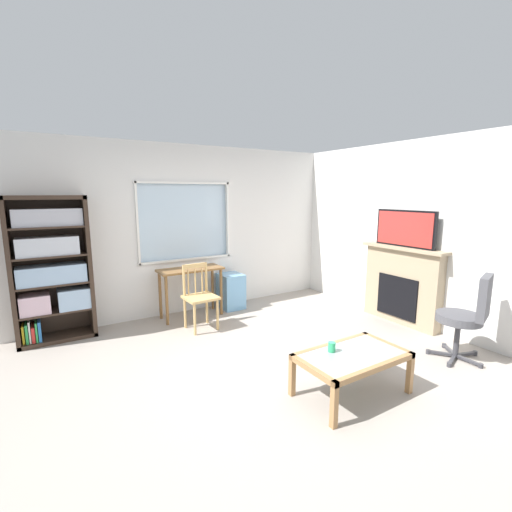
% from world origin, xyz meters
% --- Properties ---
extents(ground, '(6.03, 5.77, 0.02)m').
position_xyz_m(ground, '(0.00, 0.00, -0.01)').
color(ground, '#9E9389').
extents(wall_back_with_window, '(5.03, 0.15, 2.59)m').
position_xyz_m(wall_back_with_window, '(0.00, 2.38, 1.28)').
color(wall_back_with_window, silver).
rests_on(wall_back_with_window, ground).
extents(wall_right, '(0.12, 4.97, 2.59)m').
position_xyz_m(wall_right, '(2.58, 0.00, 1.30)').
color(wall_right, silver).
rests_on(wall_right, ground).
extents(bookshelf, '(0.90, 0.38, 1.84)m').
position_xyz_m(bookshelf, '(-1.87, 2.14, 0.95)').
color(bookshelf, '#38281E').
rests_on(bookshelf, ground).
extents(desk_under_window, '(0.96, 0.41, 0.75)m').
position_xyz_m(desk_under_window, '(-0.08, 2.03, 0.61)').
color(desk_under_window, brown).
rests_on(desk_under_window, ground).
extents(wooden_chair, '(0.44, 0.42, 0.90)m').
position_xyz_m(wooden_chair, '(-0.16, 1.52, 0.46)').
color(wooden_chair, tan).
rests_on(wooden_chair, ground).
extents(plastic_drawer_unit, '(0.35, 0.40, 0.57)m').
position_xyz_m(plastic_drawer_unit, '(0.63, 2.08, 0.28)').
color(plastic_drawer_unit, '#72ADDB').
rests_on(plastic_drawer_unit, ground).
extents(fireplace, '(0.26, 1.26, 1.12)m').
position_xyz_m(fireplace, '(2.42, 0.21, 0.56)').
color(fireplace, tan).
rests_on(fireplace, ground).
extents(tv, '(0.06, 0.91, 0.51)m').
position_xyz_m(tv, '(2.40, 0.21, 1.37)').
color(tv, black).
rests_on(tv, fireplace).
extents(office_chair, '(0.58, 0.56, 1.00)m').
position_xyz_m(office_chair, '(1.99, -0.96, 0.55)').
color(office_chair, '#4C4C51').
rests_on(office_chair, ground).
extents(coffee_table, '(1.02, 0.60, 0.40)m').
position_xyz_m(coffee_table, '(0.39, -0.77, 0.35)').
color(coffee_table, '#8C9E99').
rests_on(coffee_table, ground).
extents(sippy_cup, '(0.07, 0.07, 0.09)m').
position_xyz_m(sippy_cup, '(0.26, -0.64, 0.45)').
color(sippy_cup, '#33B770').
rests_on(sippy_cup, coffee_table).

